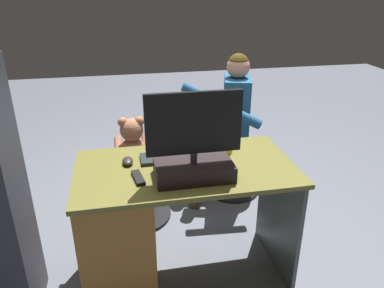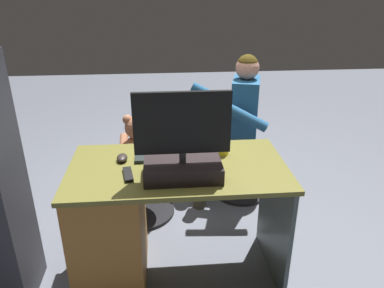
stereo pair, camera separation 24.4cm
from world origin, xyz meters
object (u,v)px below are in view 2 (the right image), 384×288
(monitor, at_px, (183,154))
(keyboard, at_px, (172,156))
(computer_mouse, at_px, (122,158))
(cup, at_px, (222,145))
(teddy_bear, at_px, (137,141))
(visitor_chair, at_px, (242,165))
(tv_remote, at_px, (128,175))
(person, at_px, (234,120))
(desk, at_px, (126,221))
(office_chair_teddy, at_px, (140,185))

(monitor, bearing_deg, keyboard, -78.25)
(monitor, height_order, computer_mouse, monitor)
(cup, bearing_deg, teddy_bear, -46.53)
(teddy_bear, height_order, visitor_chair, teddy_bear)
(monitor, bearing_deg, visitor_chair, -118.26)
(tv_remote, height_order, person, person)
(monitor, relative_size, visitor_chair, 1.05)
(visitor_chair, bearing_deg, monitor, 61.74)
(monitor, height_order, cup, monitor)
(tv_remote, height_order, visitor_chair, tv_remote)
(desk, relative_size, computer_mouse, 12.55)
(desk, height_order, computer_mouse, computer_mouse)
(cup, bearing_deg, tv_remote, 23.10)
(office_chair_teddy, relative_size, teddy_bear, 1.38)
(cup, relative_size, office_chair_teddy, 0.21)
(teddy_bear, bearing_deg, keyboard, 111.77)
(monitor, relative_size, person, 0.41)
(monitor, bearing_deg, cup, -133.78)
(monitor, xyz_separation_m, visitor_chair, (-0.56, -1.04, -0.62))
(keyboard, height_order, cup, cup)
(teddy_bear, bearing_deg, computer_mouse, 85.42)
(tv_remote, relative_size, office_chair_teddy, 0.29)
(person, bearing_deg, tv_remote, 52.46)
(keyboard, bearing_deg, tv_remote, 40.70)
(visitor_chair, bearing_deg, keyboard, 52.90)
(keyboard, bearing_deg, teddy_bear, -68.23)
(office_chair_teddy, bearing_deg, person, -164.72)
(keyboard, distance_m, computer_mouse, 0.28)
(cup, distance_m, teddy_bear, 0.80)
(computer_mouse, bearing_deg, visitor_chair, -137.31)
(desk, height_order, monitor, monitor)
(monitor, bearing_deg, teddy_bear, -70.99)
(monitor, bearing_deg, desk, -21.06)
(computer_mouse, height_order, person, person)
(tv_remote, bearing_deg, teddy_bear, -99.51)
(keyboard, height_order, tv_remote, keyboard)
(visitor_chair, bearing_deg, person, 15.28)
(computer_mouse, bearing_deg, monitor, 146.69)
(computer_mouse, xyz_separation_m, cup, (-0.58, -0.04, 0.04))
(computer_mouse, distance_m, tv_remote, 0.19)
(desk, relative_size, office_chair_teddy, 2.32)
(desk, distance_m, teddy_bear, 0.73)
(cup, height_order, visitor_chair, cup)
(person, bearing_deg, office_chair_teddy, 15.28)
(visitor_chair, bearing_deg, office_chair_teddy, 15.28)
(desk, height_order, tv_remote, tv_remote)
(teddy_bear, bearing_deg, office_chair_teddy, 90.00)
(desk, distance_m, keyboard, 0.47)
(desk, bearing_deg, office_chair_teddy, -93.73)
(keyboard, distance_m, tv_remote, 0.31)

